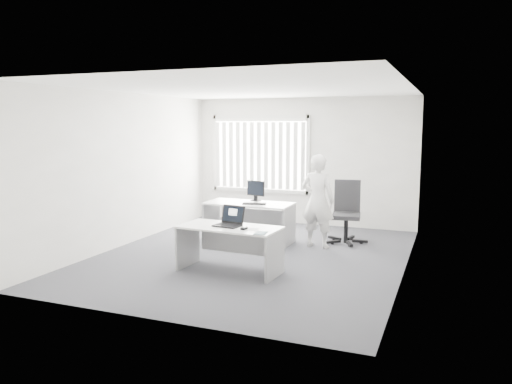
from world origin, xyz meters
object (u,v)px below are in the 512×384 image
at_px(person, 318,201).
at_px(laptop, 227,217).
at_px(desk_far, 249,214).
at_px(monitor, 256,191).
at_px(office_chair, 346,223).
at_px(desk_near, 229,239).

bearing_deg(person, laptop, 73.11).
relative_size(desk_far, monitor, 4.16).
bearing_deg(office_chair, desk_far, -168.50).
xyz_separation_m(desk_far, laptop, (0.44, -1.93, 0.31)).
bearing_deg(desk_near, laptop, -162.14).
distance_m(desk_far, office_chair, 1.85).
bearing_deg(desk_far, monitor, 83.23).
relative_size(desk_near, person, 0.93).
distance_m(office_chair, person, 0.84).
bearing_deg(desk_far, laptop, -76.85).
xyz_separation_m(office_chair, person, (-0.42, -0.55, 0.48)).
bearing_deg(desk_near, person, 70.28).
height_order(person, laptop, person).
distance_m(desk_far, laptop, 2.00).
relative_size(desk_far, person, 0.97).
xyz_separation_m(desk_far, monitor, (0.03, 0.26, 0.41)).
distance_m(laptop, monitor, 2.23).
bearing_deg(monitor, office_chair, 26.03).
height_order(desk_near, desk_far, desk_far).
bearing_deg(desk_near, desk_far, 107.14).
bearing_deg(laptop, desk_far, 111.14).
xyz_separation_m(office_chair, laptop, (-1.30, -2.55, 0.49)).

